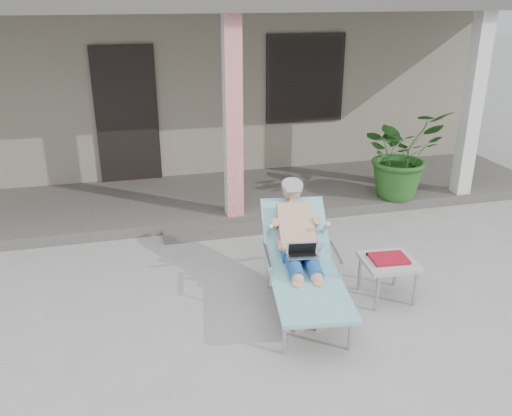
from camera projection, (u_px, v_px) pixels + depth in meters
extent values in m
plane|color=#9E9E99|center=(278.00, 305.00, 5.56)|extent=(60.00, 60.00, 0.00)
cube|color=gray|center=(188.00, 71.00, 10.84)|extent=(10.00, 5.00, 3.00)
cube|color=black|center=(127.00, 115.00, 8.39)|extent=(0.95, 0.06, 2.10)
cube|color=black|center=(305.00, 79.00, 8.88)|extent=(1.20, 0.06, 1.30)
cube|color=black|center=(305.00, 79.00, 8.87)|extent=(1.32, 0.05, 1.42)
cube|color=#605B56|center=(223.00, 197.00, 8.23)|extent=(10.00, 2.00, 0.15)
cube|color=red|center=(233.00, 120.00, 6.95)|extent=(0.22, 0.22, 2.61)
cube|color=silver|center=(472.00, 107.00, 7.74)|extent=(0.22, 0.22, 2.61)
cube|color=#474442|center=(218.00, 0.00, 7.18)|extent=(10.00, 2.30, 0.24)
cube|color=#605B56|center=(239.00, 230.00, 7.21)|extent=(2.00, 0.30, 0.07)
cylinder|color=#B7B7BC|center=(285.00, 337.00, 4.75)|extent=(0.04, 0.04, 0.35)
cylinder|color=#B7B7BC|center=(350.00, 333.00, 4.81)|extent=(0.04, 0.04, 0.35)
cylinder|color=#B7B7BC|center=(269.00, 273.00, 5.82)|extent=(0.04, 0.04, 0.35)
cylinder|color=#B7B7BC|center=(323.00, 271.00, 5.87)|extent=(0.04, 0.04, 0.35)
cube|color=#B7B7BC|center=(309.00, 291.00, 5.11)|extent=(0.76, 1.23, 0.03)
cube|color=#7CB6C0|center=(309.00, 289.00, 5.10)|extent=(0.85, 1.28, 0.04)
cube|color=#B7B7BC|center=(295.00, 233.00, 5.80)|extent=(0.67, 0.63, 0.47)
cube|color=#7CB6C0|center=(295.00, 230.00, 5.79)|extent=(0.77, 0.71, 0.53)
cylinder|color=#959597|center=(292.00, 185.00, 5.88)|extent=(0.26, 0.27, 0.12)
cube|color=silver|center=(302.00, 254.00, 5.42)|extent=(0.34, 0.27, 0.22)
cube|color=#ABABA6|center=(389.00, 262.00, 5.54)|extent=(0.57, 0.57, 0.04)
cylinder|color=#B7B7BC|center=(377.00, 294.00, 5.39)|extent=(0.04, 0.04, 0.40)
cylinder|color=#B7B7BC|center=(415.00, 288.00, 5.49)|extent=(0.04, 0.04, 0.40)
cylinder|color=#B7B7BC|center=(360.00, 274.00, 5.77)|extent=(0.04, 0.04, 0.40)
cylinder|color=#B7B7BC|center=(396.00, 269.00, 5.86)|extent=(0.04, 0.04, 0.40)
cube|color=#A41122|center=(389.00, 259.00, 5.53)|extent=(0.39, 0.30, 0.03)
cube|color=black|center=(383.00, 253.00, 5.66)|extent=(0.37, 0.05, 0.04)
imported|color=#26591E|center=(401.00, 153.00, 7.85)|extent=(1.35, 1.23, 1.31)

